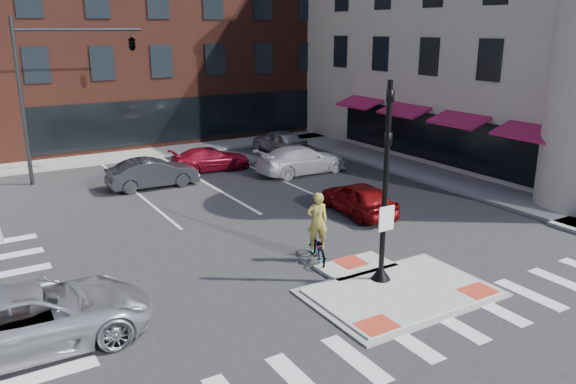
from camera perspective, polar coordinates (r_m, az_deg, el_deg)
ground at (r=17.31m, az=10.23°, el=-9.52°), size 120.00×120.00×0.00m
refuge_island at (r=17.12m, az=10.82°, el=-9.67°), size 5.40×4.65×0.13m
sidewalk_e at (r=31.20m, az=13.15°, el=2.17°), size 3.00×24.00×0.15m
sidewalk_n at (r=36.91m, az=-9.06°, el=4.55°), size 26.00×3.00×0.15m
building_n at (r=45.58m, az=-14.51°, el=16.23°), size 24.40×18.40×15.50m
building_e at (r=39.49m, az=24.08°, el=15.79°), size 21.90×23.90×17.70m
building_far_left at (r=63.92m, az=-25.96°, el=12.50°), size 10.00×12.00×10.00m
building_far_right at (r=68.40m, az=-15.09°, el=14.54°), size 12.00×12.00×12.00m
signal_pole at (r=16.71m, az=9.75°, el=-1.74°), size 0.60×0.60×5.98m
mast_arm_signal at (r=30.39m, az=-18.23°, el=13.14°), size 6.10×2.24×8.00m
silver_suv at (r=15.11m, az=-24.41°, el=-11.50°), size 5.71×2.72×1.57m
red_sedan at (r=23.46m, az=7.15°, el=-0.62°), size 1.88×4.13×1.37m
white_pickup at (r=29.90m, az=1.40°, el=3.28°), size 5.08×2.14×1.46m
bg_car_dark at (r=27.99m, az=-13.58°, el=1.88°), size 4.37×1.61×1.43m
bg_car_silver at (r=35.11m, az=-0.89°, el=5.22°), size 2.08×4.33×1.43m
bg_car_red at (r=30.83m, az=-7.87°, el=3.34°), size 4.43×2.04×1.26m
cyclist at (r=18.60m, az=2.97°, el=-4.71°), size 1.29×2.03×2.38m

